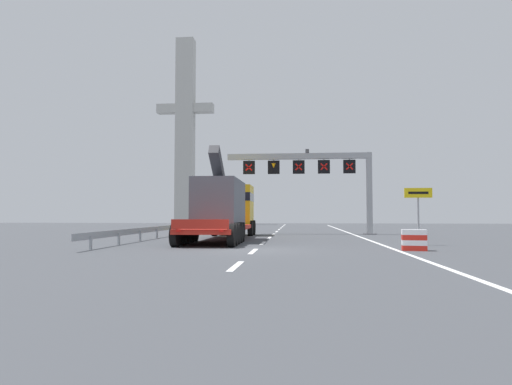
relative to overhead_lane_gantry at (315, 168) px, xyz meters
The scene contains 9 objects.
ground 16.50m from the overhead_lane_gantry, 102.38° to the right, with size 112.00×112.00×0.00m, color #424449.
lane_markings 7.69m from the overhead_lane_gantry, 124.38° to the left, with size 0.20×54.72×0.01m.
edge_line_right 6.72m from the overhead_lane_gantry, 49.48° to the right, with size 0.20×63.00×0.01m, color silver.
overhead_lane_gantry is the anchor object (origin of this frame).
heavy_haul_truck_red 9.38m from the overhead_lane_gantry, 132.27° to the right, with size 3.18×14.10×5.30m.
exit_sign_yellow 12.98m from the overhead_lane_gantry, 68.54° to the right, with size 1.36×0.15×2.87m.
crash_barrier_striped 16.13m from the overhead_lane_gantry, 76.70° to the right, with size 1.06×0.64×0.90m.
guardrail_left 12.54m from the overhead_lane_gantry, 154.03° to the right, with size 0.13×24.41×0.76m.
bridge_pylon_distant 39.53m from the overhead_lane_gantry, 119.84° to the left, with size 9.00×2.00×29.48m.
Camera 1 is at (1.95, -19.07, 1.55)m, focal length 30.84 mm.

